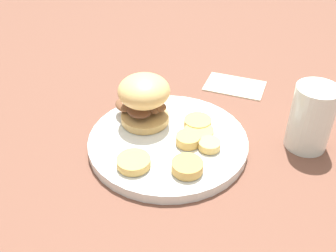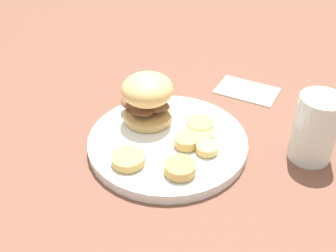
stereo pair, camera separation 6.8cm
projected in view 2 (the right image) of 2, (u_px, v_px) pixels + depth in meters
ground_plane at (168, 146)px, 0.71m from camera, size 4.00×4.00×0.00m
dinner_plate at (168, 141)px, 0.70m from camera, size 0.28×0.28×0.02m
sandwich at (148, 96)px, 0.72m from camera, size 0.11×0.12×0.09m
potato_round_0 at (207, 148)px, 0.66m from camera, size 0.04×0.04×0.01m
potato_round_1 at (200, 125)px, 0.72m from camera, size 0.05×0.05×0.01m
potato_round_2 at (129, 159)px, 0.64m from camera, size 0.06×0.06×0.01m
potato_round_3 at (181, 168)px, 0.62m from camera, size 0.05×0.05×0.02m
potato_round_4 at (199, 136)px, 0.69m from camera, size 0.05×0.05×0.01m
potato_round_5 at (187, 141)px, 0.68m from camera, size 0.04×0.04×0.02m
drinking_glass at (316, 128)px, 0.65m from camera, size 0.07×0.07×0.12m
napkin at (247, 90)px, 0.86m from camera, size 0.15×0.13×0.01m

